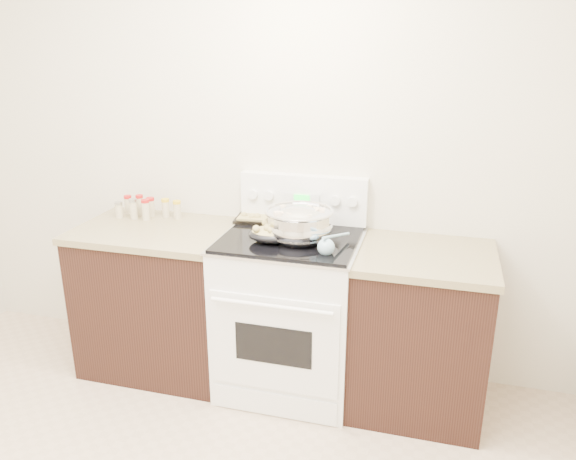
% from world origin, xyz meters
% --- Properties ---
extents(room_shell, '(4.10, 3.60, 2.75)m').
position_xyz_m(room_shell, '(0.00, 0.00, 1.70)').
color(room_shell, beige).
rests_on(room_shell, ground).
extents(counter_left, '(0.93, 0.67, 0.92)m').
position_xyz_m(counter_left, '(-0.48, 1.43, 0.46)').
color(counter_left, black).
rests_on(counter_left, ground).
extents(counter_right, '(0.73, 0.67, 0.92)m').
position_xyz_m(counter_right, '(1.08, 1.43, 0.46)').
color(counter_right, black).
rests_on(counter_right, ground).
extents(kitchen_range, '(0.78, 0.73, 1.22)m').
position_xyz_m(kitchen_range, '(0.35, 1.42, 0.49)').
color(kitchen_range, white).
rests_on(kitchen_range, ground).
extents(mixing_bowl, '(0.47, 0.47, 0.22)m').
position_xyz_m(mixing_bowl, '(0.41, 1.39, 1.03)').
color(mixing_bowl, silver).
rests_on(mixing_bowl, kitchen_range).
extents(roasting_pan, '(0.35, 0.30, 0.11)m').
position_xyz_m(roasting_pan, '(0.29, 1.33, 0.99)').
color(roasting_pan, black).
rests_on(roasting_pan, kitchen_range).
extents(baking_sheet, '(0.41, 0.31, 0.06)m').
position_xyz_m(baking_sheet, '(0.14, 1.69, 0.96)').
color(baking_sheet, black).
rests_on(baking_sheet, kitchen_range).
extents(wooden_spoon, '(0.07, 0.28, 0.04)m').
position_xyz_m(wooden_spoon, '(0.37, 1.33, 0.95)').
color(wooden_spoon, '#A5794B').
rests_on(wooden_spoon, kitchen_range).
extents(blue_ladle, '(0.13, 0.29, 0.11)m').
position_xyz_m(blue_ladle, '(0.59, 1.24, 0.98)').
color(blue_ladle, '#86AFC8').
rests_on(blue_ladle, kitchen_range).
extents(spice_jars, '(0.40, 0.15, 0.13)m').
position_xyz_m(spice_jars, '(-0.64, 1.60, 0.98)').
color(spice_jars, '#BFB28C').
rests_on(spice_jars, counter_left).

